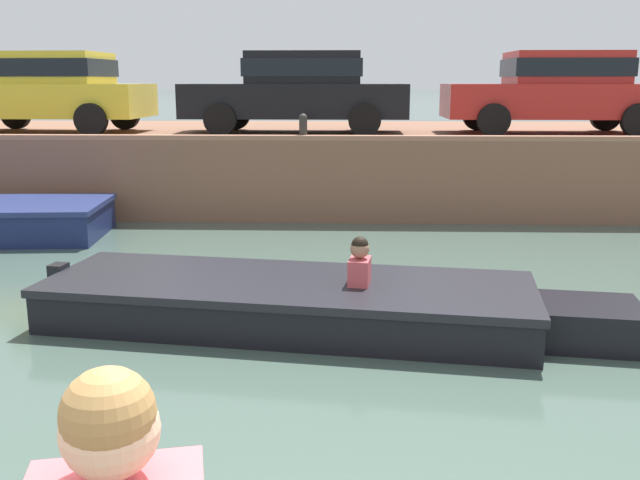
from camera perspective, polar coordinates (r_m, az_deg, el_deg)
ground_plane at (r=7.39m, az=1.93°, el=-6.68°), size 400.00×400.00×0.00m
far_quay_wall at (r=15.34m, az=1.99°, el=6.18°), size 60.00×6.00×1.44m
far_wall_coping at (r=12.40m, az=2.01°, el=8.18°), size 60.00×0.24×0.08m
motorboat_passing at (r=7.26m, az=-0.76°, el=-5.08°), size 6.04×2.32×0.95m
car_leftmost_yellow at (r=15.22m, az=-20.70°, el=11.25°), size 3.88×2.13×1.54m
car_left_inner_black at (r=14.11m, az=-1.70°, el=12.00°), size 4.31×1.99×1.54m
car_centre_red at (r=14.67m, az=18.51°, el=11.39°), size 4.19×1.91×1.54m
mooring_bollard_mid at (r=12.53m, az=-1.36°, el=9.14°), size 0.15×0.15×0.45m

